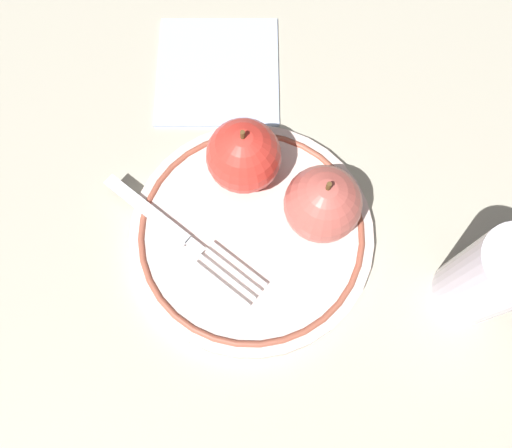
{
  "coord_description": "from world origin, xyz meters",
  "views": [
    {
      "loc": [
        0.02,
        -0.16,
        0.46
      ],
      "look_at": [
        0.0,
        -0.01,
        0.04
      ],
      "focal_mm": 35.0,
      "sensor_mm": 36.0,
      "label": 1
    }
  ],
  "objects_px": {
    "plate": "(256,234)",
    "napkin_folded": "(218,70)",
    "fork": "(176,231)",
    "apple_second_whole": "(244,156)",
    "drinking_glass": "(490,278)",
    "apple_red_whole": "(323,204)"
  },
  "relations": [
    {
      "from": "plate",
      "to": "napkin_folded",
      "type": "xyz_separation_m",
      "value": [
        -0.06,
        0.18,
        -0.01
      ]
    },
    {
      "from": "plate",
      "to": "fork",
      "type": "distance_m",
      "value": 0.07
    },
    {
      "from": "fork",
      "to": "napkin_folded",
      "type": "distance_m",
      "value": 0.19
    },
    {
      "from": "plate",
      "to": "apple_second_whole",
      "type": "xyz_separation_m",
      "value": [
        -0.02,
        0.06,
        0.04
      ]
    },
    {
      "from": "fork",
      "to": "drinking_glass",
      "type": "height_order",
      "value": "drinking_glass"
    },
    {
      "from": "apple_red_whole",
      "to": "napkin_folded",
      "type": "xyz_separation_m",
      "value": [
        -0.12,
        0.16,
        -0.05
      ]
    },
    {
      "from": "apple_second_whole",
      "to": "drinking_glass",
      "type": "height_order",
      "value": "drinking_glass"
    },
    {
      "from": "plate",
      "to": "apple_second_whole",
      "type": "bearing_deg",
      "value": 107.41
    },
    {
      "from": "plate",
      "to": "fork",
      "type": "height_order",
      "value": "fork"
    },
    {
      "from": "apple_red_whole",
      "to": "apple_second_whole",
      "type": "relative_size",
      "value": 1.0
    },
    {
      "from": "apple_second_whole",
      "to": "fork",
      "type": "relative_size",
      "value": 0.46
    },
    {
      "from": "apple_red_whole",
      "to": "drinking_glass",
      "type": "height_order",
      "value": "drinking_glass"
    },
    {
      "from": "apple_red_whole",
      "to": "fork",
      "type": "xyz_separation_m",
      "value": [
        -0.13,
        -0.03,
        -0.03
      ]
    },
    {
      "from": "drinking_glass",
      "to": "napkin_folded",
      "type": "relative_size",
      "value": 0.78
    },
    {
      "from": "plate",
      "to": "napkin_folded",
      "type": "height_order",
      "value": "plate"
    },
    {
      "from": "apple_second_whole",
      "to": "apple_red_whole",
      "type": "bearing_deg",
      "value": -27.05
    },
    {
      "from": "apple_second_whole",
      "to": "napkin_folded",
      "type": "relative_size",
      "value": 0.56
    },
    {
      "from": "apple_second_whole",
      "to": "drinking_glass",
      "type": "bearing_deg",
      "value": -21.91
    },
    {
      "from": "napkin_folded",
      "to": "drinking_glass",
      "type": "bearing_deg",
      "value": -39.05
    },
    {
      "from": "apple_second_whole",
      "to": "fork",
      "type": "distance_m",
      "value": 0.09
    },
    {
      "from": "apple_red_whole",
      "to": "drinking_glass",
      "type": "relative_size",
      "value": 0.71
    },
    {
      "from": "fork",
      "to": "plate",
      "type": "bearing_deg",
      "value": 38.5
    }
  ]
}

